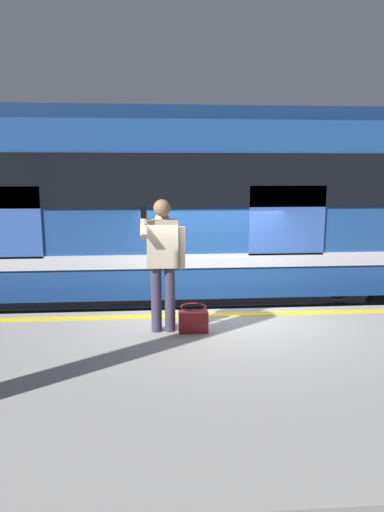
# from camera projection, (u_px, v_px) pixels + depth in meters

# --- Properties ---
(ground_plane) EXTENTS (25.07, 25.07, 0.00)m
(ground_plane) POSITION_uv_depth(u_px,v_px,m) (217.00, 373.00, 7.08)
(ground_plane) COLOR #3D3D3F
(platform) EXTENTS (16.31, 4.17, 1.06)m
(platform) POSITION_uv_depth(u_px,v_px,m) (242.00, 411.00, 4.93)
(platform) COLOR gray
(platform) RESTS_ON ground
(safety_line) EXTENTS (15.98, 0.16, 0.01)m
(safety_line) POSITION_uv_depth(u_px,v_px,m) (221.00, 315.00, 6.58)
(safety_line) COLOR yellow
(safety_line) RESTS_ON platform
(track_rail_near) EXTENTS (21.20, 0.08, 0.16)m
(track_rail_near) POSITION_uv_depth(u_px,v_px,m) (206.00, 332.00, 8.67)
(track_rail_near) COLOR slate
(track_rail_near) RESTS_ON ground
(track_rail_far) EXTENTS (21.20, 0.08, 0.16)m
(track_rail_far) POSITION_uv_depth(u_px,v_px,m) (200.00, 309.00, 10.07)
(track_rail_far) COLOR slate
(track_rail_far) RESTS_ON ground
(train_carriage) EXTENTS (13.73, 2.88, 4.08)m
(train_carriage) POSITION_uv_depth(u_px,v_px,m) (149.00, 201.00, 8.82)
(train_carriage) COLOR #1E478C
(train_carriage) RESTS_ON ground
(passenger) EXTENTS (0.57, 0.55, 1.75)m
(passenger) POSITION_uv_depth(u_px,v_px,m) (163.00, 255.00, 5.75)
(passenger) COLOR #383347
(passenger) RESTS_ON platform
(handbag) EXTENTS (0.39, 0.35, 0.35)m
(handbag) POSITION_uv_depth(u_px,v_px,m) (193.00, 320.00, 5.86)
(handbag) COLOR maroon
(handbag) RESTS_ON platform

